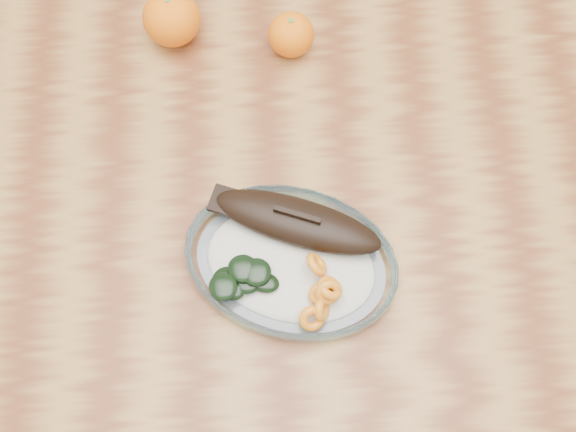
{
  "coord_description": "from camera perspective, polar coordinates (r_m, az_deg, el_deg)",
  "views": [
    {
      "loc": [
        -0.0,
        -0.44,
        1.62
      ],
      "look_at": [
        0.02,
        -0.09,
        0.77
      ],
      "focal_mm": 45.0,
      "sensor_mm": 36.0,
      "label": 1
    }
  ],
  "objects": [
    {
      "name": "ground",
      "position": [
        1.68,
        -0.86,
        -7.02
      ],
      "size": [
        3.0,
        3.0,
        0.0
      ],
      "primitive_type": "plane",
      "color": "slate",
      "rests_on": "ground"
    },
    {
      "name": "orange_left",
      "position": [
        1.06,
        -9.19,
        15.16
      ],
      "size": [
        0.08,
        0.08,
        0.08
      ],
      "primitive_type": "sphere",
      "color": "#F55905",
      "rests_on": "dining_table"
    },
    {
      "name": "orange_right",
      "position": [
        1.04,
        0.24,
        14.14
      ],
      "size": [
        0.06,
        0.06,
        0.06
      ],
      "primitive_type": "sphere",
      "color": "#F55905",
      "rests_on": "dining_table"
    },
    {
      "name": "dining_table",
      "position": [
        1.06,
        -1.35,
        2.22
      ],
      "size": [
        1.2,
        0.8,
        0.75
      ],
      "color": "brown",
      "rests_on": "ground"
    },
    {
      "name": "plated_meal",
      "position": [
        0.9,
        0.24,
        -3.47
      ],
      "size": [
        0.61,
        0.61,
        0.08
      ],
      "rotation": [
        0.0,
        0.0,
        -0.33
      ],
      "color": "white",
      "rests_on": "dining_table"
    }
  ]
}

